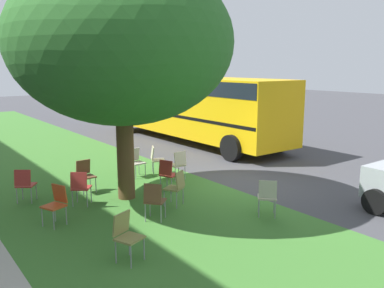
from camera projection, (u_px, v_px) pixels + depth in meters
The scene contains 16 objects.
ground at pixel (230, 184), 11.72m from camera, with size 80.00×80.00×0.00m, color #424247.
grass_verge at pixel (132, 207), 9.83m from camera, with size 48.00×6.00×0.01m, color #3D752D.
street_tree at pixel (122, 43), 9.79m from camera, with size 5.45×5.45×5.95m.
chair_0 at pixel (80, 186), 9.84m from camera, with size 0.59×0.58×0.88m.
chair_1 at pixel (154, 199), 8.87m from camera, with size 0.59×0.59×0.88m.
chair_2 at pixel (136, 160), 12.48m from camera, with size 0.46×0.45×0.88m.
chair_3 at pixel (156, 158), 12.79m from camera, with size 0.55×0.56×0.88m.
chair_4 at pixel (126, 233), 7.05m from camera, with size 0.54×0.54×0.88m.
chair_5 at pixel (178, 163), 12.11m from camera, with size 0.42×0.42×0.88m.
chair_6 at pixel (56, 202), 8.66m from camera, with size 0.54×0.55×0.88m.
chair_7 at pixel (85, 173), 10.94m from camera, with size 0.44×0.44×0.88m.
chair_8 at pixel (267, 195), 9.12m from camera, with size 0.59×0.59×0.88m.
chair_9 at pixel (168, 173), 11.02m from camera, with size 0.55×0.55×0.88m.
chair_10 at pixel (176, 185), 9.84m from camera, with size 0.57×0.56×0.88m.
chair_11 at pixel (25, 183), 10.06m from camera, with size 0.58×0.58×0.88m.
school_bus at pixel (193, 102), 18.14m from camera, with size 10.40×2.80×2.88m.
Camera 1 is at (-8.36, 7.64, 3.40)m, focal length 37.77 mm.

